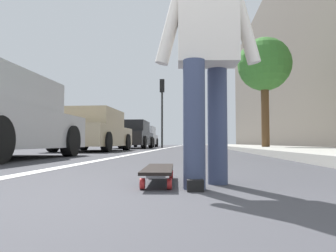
{
  "coord_description": "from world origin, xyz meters",
  "views": [
    {
      "loc": [
        -1.05,
        -0.39,
        0.29
      ],
      "look_at": [
        10.56,
        0.54,
        0.9
      ],
      "focal_mm": 34.65,
      "sensor_mm": 36.0,
      "label": 1
    }
  ],
  "objects_px": {
    "traffic_light": "(162,100)",
    "street_tree_mid": "(264,66)",
    "skater_person": "(207,48)",
    "parked_car_mid": "(93,131)",
    "skateboard": "(159,170)",
    "parked_car_end": "(143,137)",
    "parked_car_far": "(131,135)"
  },
  "relations": [
    {
      "from": "skater_person",
      "to": "traffic_light",
      "type": "xyz_separation_m",
      "value": [
        17.83,
        2.07,
        2.02
      ]
    },
    {
      "from": "traffic_light",
      "to": "parked_car_mid",
      "type": "bearing_deg",
      "value": 169.36
    },
    {
      "from": "skateboard",
      "to": "parked_car_end",
      "type": "xyz_separation_m",
      "value": [
        21.23,
        3.45,
        0.62
      ]
    },
    {
      "from": "street_tree_mid",
      "to": "parked_car_far",
      "type": "bearing_deg",
      "value": 53.81
    },
    {
      "from": "parked_car_far",
      "to": "traffic_light",
      "type": "distance_m",
      "value": 3.67
    },
    {
      "from": "parked_car_mid",
      "to": "parked_car_far",
      "type": "bearing_deg",
      "value": -1.58
    },
    {
      "from": "parked_car_end",
      "to": "street_tree_mid",
      "type": "bearing_deg",
      "value": -148.56
    },
    {
      "from": "parked_car_far",
      "to": "parked_car_mid",
      "type": "bearing_deg",
      "value": 178.42
    },
    {
      "from": "parked_car_mid",
      "to": "traffic_light",
      "type": "relative_size",
      "value": 1.05
    },
    {
      "from": "skateboard",
      "to": "parked_car_mid",
      "type": "xyz_separation_m",
      "value": [
        9.04,
        3.35,
        0.62
      ]
    },
    {
      "from": "traffic_light",
      "to": "street_tree_mid",
      "type": "relative_size",
      "value": 0.96
    },
    {
      "from": "skater_person",
      "to": "parked_car_mid",
      "type": "height_order",
      "value": "skater_person"
    },
    {
      "from": "parked_car_mid",
      "to": "parked_car_end",
      "type": "height_order",
      "value": "parked_car_end"
    },
    {
      "from": "skateboard",
      "to": "parked_car_mid",
      "type": "bearing_deg",
      "value": 20.32
    },
    {
      "from": "parked_car_mid",
      "to": "traffic_light",
      "type": "height_order",
      "value": "traffic_light"
    },
    {
      "from": "parked_car_mid",
      "to": "parked_car_end",
      "type": "distance_m",
      "value": 12.19
    },
    {
      "from": "parked_car_mid",
      "to": "parked_car_far",
      "type": "relative_size",
      "value": 1.03
    },
    {
      "from": "skateboard",
      "to": "parked_car_end",
      "type": "height_order",
      "value": "parked_car_end"
    },
    {
      "from": "skater_person",
      "to": "street_tree_mid",
      "type": "distance_m",
      "value": 11.34
    },
    {
      "from": "skateboard",
      "to": "traffic_light",
      "type": "xyz_separation_m",
      "value": [
        17.68,
        1.72,
        2.86
      ]
    },
    {
      "from": "traffic_light",
      "to": "street_tree_mid",
      "type": "distance_m",
      "value": 8.55
    },
    {
      "from": "skateboard",
      "to": "traffic_light",
      "type": "height_order",
      "value": "traffic_light"
    },
    {
      "from": "street_tree_mid",
      "to": "skater_person",
      "type": "bearing_deg",
      "value": 165.9
    },
    {
      "from": "parked_car_end",
      "to": "traffic_light",
      "type": "bearing_deg",
      "value": -154.03
    },
    {
      "from": "skater_person",
      "to": "street_tree_mid",
      "type": "relative_size",
      "value": 0.37
    },
    {
      "from": "skateboard",
      "to": "parked_car_end",
      "type": "relative_size",
      "value": 0.19
    },
    {
      "from": "skateboard",
      "to": "skater_person",
      "type": "relative_size",
      "value": 0.52
    },
    {
      "from": "street_tree_mid",
      "to": "traffic_light",
      "type": "bearing_deg",
      "value": 33.96
    },
    {
      "from": "skateboard",
      "to": "parked_car_end",
      "type": "distance_m",
      "value": 21.51
    },
    {
      "from": "skateboard",
      "to": "skater_person",
      "type": "distance_m",
      "value": 0.92
    },
    {
      "from": "parked_car_far",
      "to": "skateboard",
      "type": "bearing_deg",
      "value": -168.15
    },
    {
      "from": "skater_person",
      "to": "traffic_light",
      "type": "height_order",
      "value": "traffic_light"
    }
  ]
}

